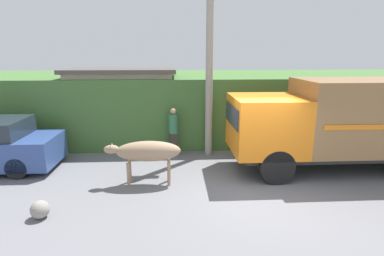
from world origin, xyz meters
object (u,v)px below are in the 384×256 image
cargo_truck (348,120)px  pedestrian_on_hill (174,129)px  brown_cow (147,152)px  roadside_rock (40,210)px  utility_pole (209,61)px

cargo_truck → pedestrian_on_hill: bearing=159.7°
brown_cow → pedestrian_on_hill: 2.69m
pedestrian_on_hill → roadside_rock: size_ratio=4.19×
cargo_truck → utility_pole: utility_pole is taller
cargo_truck → brown_cow: cargo_truck is taller
cargo_truck → pedestrian_on_hill: size_ratio=3.99×
roadside_rock → brown_cow: bearing=37.1°
utility_pole → pedestrian_on_hill: bearing=178.9°
brown_cow → pedestrian_on_hill: size_ratio=1.23×
cargo_truck → brown_cow: bearing=-175.0°
cargo_truck → roadside_rock: 9.03m
pedestrian_on_hill → roadside_rock: bearing=36.5°
brown_cow → utility_pole: utility_pole is taller
roadside_rock → pedestrian_on_hill: bearing=54.7°
pedestrian_on_hill → utility_pole: 2.78m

